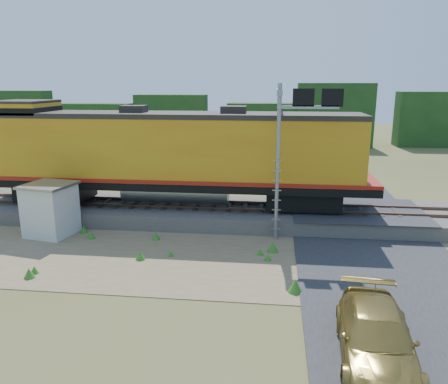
# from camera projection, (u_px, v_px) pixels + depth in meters

# --- Properties ---
(ground) EXTENTS (140.00, 140.00, 0.00)m
(ground) POSITION_uv_depth(u_px,v_px,m) (215.00, 262.00, 18.94)
(ground) COLOR #475123
(ground) RESTS_ON ground
(ballast) EXTENTS (70.00, 5.00, 0.80)m
(ballast) POSITION_uv_depth(u_px,v_px,m) (229.00, 214.00, 24.62)
(ballast) COLOR slate
(ballast) RESTS_ON ground
(rails) EXTENTS (70.00, 1.54, 0.16)m
(rails) POSITION_uv_depth(u_px,v_px,m) (230.00, 205.00, 24.50)
(rails) COLOR brown
(rails) RESTS_ON ballast
(dirt_shoulder) EXTENTS (26.00, 8.00, 0.03)m
(dirt_shoulder) POSITION_uv_depth(u_px,v_px,m) (173.00, 255.00, 19.64)
(dirt_shoulder) COLOR #8C7754
(dirt_shoulder) RESTS_ON ground
(road) EXTENTS (7.00, 66.00, 0.86)m
(road) POSITION_uv_depth(u_px,v_px,m) (378.00, 261.00, 18.83)
(road) COLOR #38383A
(road) RESTS_ON ground
(tree_line_north) EXTENTS (130.00, 3.00, 6.50)m
(tree_line_north) POSITION_uv_depth(u_px,v_px,m) (256.00, 120.00, 54.81)
(tree_line_north) COLOR #173D16
(tree_line_north) RESTS_ON ground
(weed_clumps) EXTENTS (15.00, 6.20, 0.56)m
(weed_clumps) POSITION_uv_depth(u_px,v_px,m) (138.00, 258.00, 19.43)
(weed_clumps) COLOR #377521
(weed_clumps) RESTS_ON ground
(locomotive) EXTENTS (21.94, 3.35, 5.66)m
(locomotive) POSITION_uv_depth(u_px,v_px,m) (169.00, 154.00, 24.20)
(locomotive) COLOR black
(locomotive) RESTS_ON rails
(shed) EXTENTS (2.62, 2.62, 2.68)m
(shed) POSITION_uv_depth(u_px,v_px,m) (50.00, 209.00, 22.04)
(shed) COLOR silver
(shed) RESTS_ON ground
(signal_gantry) EXTENTS (3.00, 6.20, 7.56)m
(signal_gantry) POSITION_uv_depth(u_px,v_px,m) (286.00, 122.00, 22.36)
(signal_gantry) COLOR gray
(signal_gantry) RESTS_ON ground
(car) EXTENTS (2.42, 5.11, 1.44)m
(car) POSITION_uv_depth(u_px,v_px,m) (376.00, 338.00, 12.05)
(car) COLOR olive
(car) RESTS_ON ground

